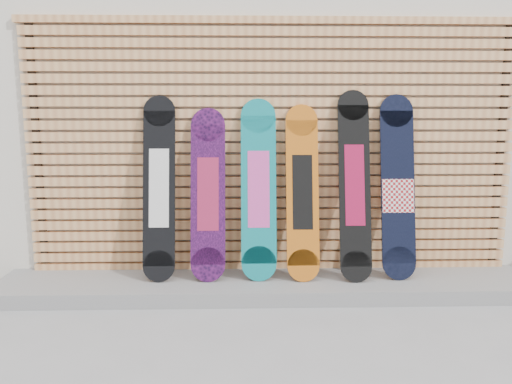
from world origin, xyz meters
TOP-DOWN VIEW (x-y plane):
  - ground at (0.00, 0.00)m, footprint 80.00×80.00m
  - building at (0.50, 3.50)m, footprint 12.00×5.00m
  - concrete_step at (-0.15, 0.68)m, footprint 4.60×0.70m
  - slat_wall at (-0.15, 0.97)m, footprint 4.26×0.08m
  - snowboard_0 at (-1.10, 0.77)m, footprint 0.27×0.35m
  - snowboard_1 at (-0.69, 0.77)m, footprint 0.29×0.35m
  - snowboard_2 at (-0.27, 0.77)m, footprint 0.29×0.34m
  - snowboard_3 at (0.10, 0.76)m, footprint 0.27×0.37m
  - snowboard_4 at (0.53, 0.75)m, footprint 0.26×0.40m
  - snowboard_5 at (0.90, 0.77)m, footprint 0.28×0.35m

SIDE VIEW (x-z plane):
  - ground at x=0.00m, z-range 0.00..0.00m
  - concrete_step at x=-0.15m, z-range 0.00..0.12m
  - snowboard_1 at x=-0.69m, z-range 0.12..1.54m
  - snowboard_3 at x=0.10m, z-range 0.12..1.57m
  - snowboard_2 at x=-0.27m, z-range 0.12..1.62m
  - snowboard_5 at x=0.90m, z-range 0.11..1.65m
  - snowboard_0 at x=-1.10m, z-range 0.12..1.65m
  - snowboard_4 at x=0.53m, z-range 0.12..1.69m
  - slat_wall at x=-0.15m, z-range 0.06..2.35m
  - building at x=0.50m, z-range 0.00..3.60m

